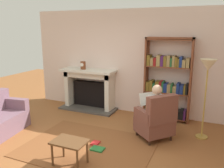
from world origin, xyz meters
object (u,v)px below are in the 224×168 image
Objects in this scene: bookshelf at (167,81)px; side_table at (70,145)px; seated_reader at (153,109)px; floor_lamp at (208,72)px; fireplace at (90,88)px; armchair_reading at (156,120)px; mantel_clock at (83,65)px.

bookshelf is 2.94m from side_table.
seated_reader is 0.70× the size of floor_lamp.
side_table is 0.34× the size of floor_lamp.
bookshelf is 3.59× the size of side_table.
armchair_reading is (2.16, -1.18, -0.17)m from fireplace.
floor_lamp is (0.86, 0.47, 0.95)m from armchair_reading.
fireplace is 1.38× the size of seated_reader.
mantel_clock is at bearing -176.56° from bookshelf.
fireplace is 7.27× the size of mantel_clock.
side_table is at bearing -135.13° from floor_lamp.
floor_lamp is (1.94, 1.93, 1.02)m from side_table.
fireplace is at bearing 36.95° from mantel_clock.
bookshelf is 2.08× the size of armchair_reading.
fireplace is at bearing -76.61° from armchair_reading.
mantel_clock is (-0.14, -0.10, 0.64)m from fireplace.
mantel_clock reaches higher than armchair_reading.
floor_lamp is at bearing -10.96° from mantel_clock.
seated_reader is at bearing -28.00° from fireplace.
bookshelf is 1.77× the size of seated_reader.
floor_lamp is (0.90, -0.75, 0.42)m from bookshelf.
bookshelf is at bearing -136.20° from armchair_reading.
armchair_reading is 1.37m from floor_lamp.
side_table is at bearing -67.93° from fireplace.
bookshelf reaches higher than armchair_reading.
floor_lamp reaches higher than mantel_clock.
bookshelf is at bearing -140.48° from seated_reader.
bookshelf reaches higher than side_table.
floor_lamp is at bearing 154.32° from seated_reader.
mantel_clock is 0.13× the size of floor_lamp.
armchair_reading is 0.85× the size of seated_reader.
floor_lamp is at bearing 160.53° from armchair_reading.
mantel_clock is at bearing 169.04° from floor_lamp.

